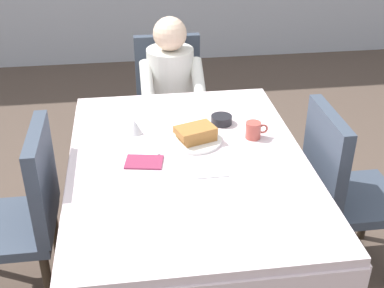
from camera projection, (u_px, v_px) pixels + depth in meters
ground_plane at (189, 276)px, 2.72m from camera, size 14.00×14.00×0.00m
dining_table_main at (188, 175)px, 2.40m from camera, size 1.12×1.52×0.74m
chair_diner at (169, 97)px, 3.46m from camera, size 0.44×0.45×0.93m
diner_person at (171, 87)px, 3.26m from camera, size 0.40×0.43×1.12m
chair_left_side at (25, 209)px, 2.37m from camera, size 0.45×0.44×0.93m
chair_right_side at (340, 184)px, 2.55m from camera, size 0.45×0.44×0.93m
plate_breakfast at (194, 140)px, 2.49m from camera, size 0.28×0.28×0.02m
breakfast_stack at (196, 133)px, 2.47m from camera, size 0.21×0.19×0.07m
cup_coffee at (254, 130)px, 2.51m from camera, size 0.11×0.08×0.08m
bowl_butter at (222, 120)px, 2.65m from camera, size 0.11×0.11×0.04m
syrup_pitcher at (134, 127)px, 2.55m from camera, size 0.08×0.08×0.07m
fork_left_of_plate at (156, 145)px, 2.46m from camera, size 0.03×0.18×0.00m
knife_right_of_plate at (232, 140)px, 2.50m from camera, size 0.03×0.20×0.00m
spoon_near_edge at (212, 177)px, 2.22m from camera, size 0.15×0.02×0.00m
napkin_folded at (144, 162)px, 2.32m from camera, size 0.19×0.15×0.01m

